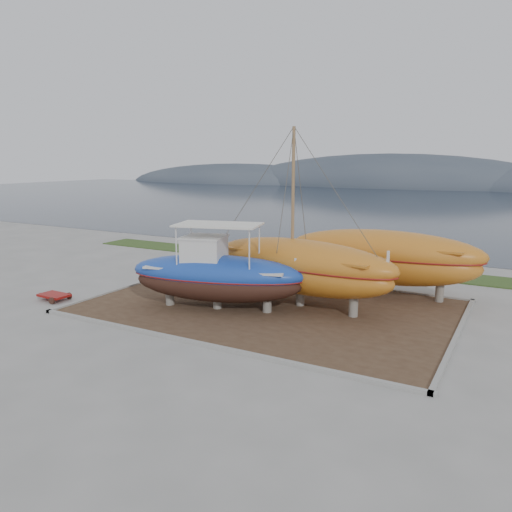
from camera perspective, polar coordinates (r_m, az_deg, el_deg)
The scene contains 11 objects.
ground at distance 22.51m, azimuth -3.35°, elevation -8.46°, with size 140.00×140.00×0.00m, color gray.
dirt_patch at distance 25.80m, azimuth 1.42°, elevation -5.81°, with size 18.00×12.00×0.06m, color #422D1E.
curb_frame at distance 25.79m, azimuth 1.42°, elevation -5.71°, with size 18.60×12.60×0.15m, color gray, non-canonical shape.
grass_strip at distance 36.08m, azimuth 9.91°, elevation -1.07°, with size 44.00×3.00×0.08m, color #284219.
sea at distance 88.96m, azimuth 21.60°, elevation 5.44°, with size 260.00×100.00×0.04m, color #17222F, non-canonical shape.
mountain_ridge at distance 143.55m, azimuth 24.57°, elevation 7.07°, with size 200.00×36.00×20.00m, color #333D49, non-canonical shape.
blue_caique at distance 24.98m, azimuth -4.50°, elevation -1.22°, with size 8.98×2.81×4.32m, color #1B42A9, non-canonical shape.
white_dinghy at distance 29.88m, azimuth -6.78°, elevation -2.30°, with size 3.96×1.48×1.19m, color silver, non-canonical shape.
orange_sailboat at distance 25.13m, azimuth 5.23°, elevation 4.28°, with size 10.49×3.09×9.02m, color #B6691C, non-canonical shape.
orange_bare_hull at distance 28.46m, azimuth 14.24°, elevation -0.84°, with size 10.72×3.22×3.52m, color #B6691C, non-canonical shape.
red_trailer at distance 29.11m, azimuth -22.06°, elevation -4.38°, with size 2.43×1.22×0.34m, color maroon, non-canonical shape.
Camera 1 is at (11.40, -17.90, 7.51)m, focal length 35.00 mm.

